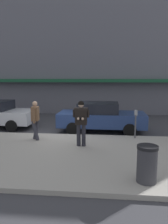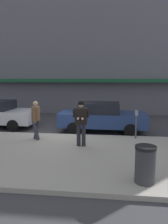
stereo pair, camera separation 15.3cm
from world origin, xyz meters
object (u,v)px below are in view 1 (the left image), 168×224
Objects in this scene: parking_meter at (136,120)px; man_texting_on_phone at (81,119)px; parked_sedan_mid at (101,117)px; pedestrian_dark_coat at (35,118)px; trash_bin at (147,164)px.

man_texting_on_phone is at bearing -149.15° from parking_meter.
parked_sedan_mid is 2.66× the size of pedestrian_dark_coat.
parking_meter is at bearing 86.52° from trash_bin.
parked_sedan_mid is at bearing 76.67° from man_texting_on_phone.
parking_meter reaches higher than trash_bin.
parking_meter is 1.30× the size of trash_bin.
pedestrian_dark_coat reaches higher than trash_bin.
man_texting_on_phone is 1.84× the size of trash_bin.
pedestrian_dark_coat reaches higher than parked_sedan_mid.
man_texting_on_phone reaches higher than parked_sedan_mid.
parked_sedan_mid is 3.62m from pedestrian_dark_coat.
pedestrian_dark_coat is at bearing 161.46° from man_texting_on_phone.
parked_sedan_mid is 5.98m from trash_bin.
man_texting_on_phone reaches higher than pedestrian_dark_coat.
man_texting_on_phone is at bearing -103.33° from parked_sedan_mid.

